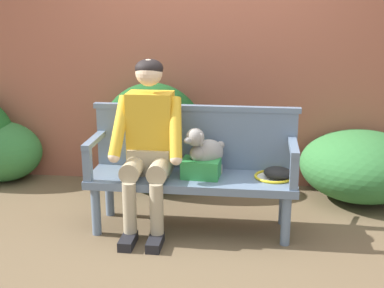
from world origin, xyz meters
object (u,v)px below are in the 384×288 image
object	(u,v)px
person_seated	(149,140)
tennis_racket	(275,175)
sports_bag	(201,168)
garden_bench	(192,183)
baseball_glove	(278,173)
dog_on_bench	(204,151)

from	to	relation	value
person_seated	tennis_racket	xyz separation A→B (m)	(0.95, 0.07, -0.27)
person_seated	tennis_racket	bearing A→B (deg)	4.08
sports_bag	garden_bench	bearing A→B (deg)	164.76
tennis_racket	person_seated	bearing A→B (deg)	-175.92
baseball_glove	sports_bag	world-z (taller)	sports_bag
garden_bench	baseball_glove	world-z (taller)	baseball_glove
baseball_glove	person_seated	bearing A→B (deg)	-161.60
dog_on_bench	tennis_racket	bearing A→B (deg)	3.23
garden_bench	tennis_racket	world-z (taller)	tennis_racket
garden_bench	baseball_glove	bearing A→B (deg)	1.10
dog_on_bench	sports_bag	world-z (taller)	dog_on_bench
dog_on_bench	sports_bag	distance (m)	0.13
dog_on_bench	baseball_glove	bearing A→B (deg)	-1.51
person_seated	dog_on_bench	bearing A→B (deg)	5.17
person_seated	sports_bag	bearing A→B (deg)	-1.24
dog_on_bench	baseball_glove	world-z (taller)	dog_on_bench
tennis_racket	dog_on_bench	bearing A→B (deg)	-176.77
dog_on_bench	tennis_racket	size ratio (longest dim) A/B	0.66
person_seated	sports_bag	world-z (taller)	person_seated
garden_bench	person_seated	size ratio (longest dim) A/B	1.20
garden_bench	baseball_glove	xyz separation A→B (m)	(0.64, 0.01, 0.10)
baseball_glove	tennis_racket	bearing A→B (deg)	133.65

